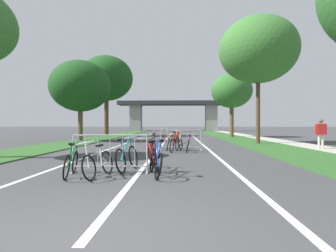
{
  "coord_description": "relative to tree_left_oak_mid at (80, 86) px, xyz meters",
  "views": [
    {
      "loc": [
        1.08,
        -2.84,
        1.33
      ],
      "look_at": [
        0.05,
        22.9,
        1.17
      ],
      "focal_mm": 28.83,
      "sensor_mm": 36.0,
      "label": 1
    }
  ],
  "objects": [
    {
      "name": "bicycle_red_0",
      "position": [
        7.55,
        -7.83,
        -3.94
      ],
      "size": [
        0.67,
        1.74,
        1.04
      ],
      "rotation": [
        0.0,
        0.0,
        -0.23
      ],
      "color": "black",
      "rests_on": "ground"
    },
    {
      "name": "tree_right_maple_mid",
      "position": [
        13.06,
        -2.53,
        1.99
      ],
      "size": [
        5.23,
        5.23,
        8.55
      ],
      "color": "#4C3823",
      "rests_on": "ground"
    },
    {
      "name": "bicycle_purple_6",
      "position": [
        8.19,
        -7.81,
        -3.97
      ],
      "size": [
        0.49,
        1.71,
        0.88
      ],
      "rotation": [
        0.0,
        0.0,
        -0.07
      ],
      "color": "black",
      "rests_on": "ground"
    },
    {
      "name": "bicycle_teal_2",
      "position": [
        6.26,
        -13.22,
        -3.95
      ],
      "size": [
        0.49,
        1.72,
        0.98
      ],
      "rotation": [
        0.0,
        0.0,
        -0.16
      ],
      "color": "black",
      "rests_on": "ground"
    },
    {
      "name": "bicycle_orange_11",
      "position": [
        6.62,
        -1.44,
        -3.94
      ],
      "size": [
        0.44,
        1.7,
        0.99
      ],
      "rotation": [
        0.0,
        0.0,
        0.03
      ],
      "color": "black",
      "rests_on": "ground"
    },
    {
      "name": "sidewalk_path_right",
      "position": [
        15.42,
        6.82,
        -4.29
      ],
      "size": [
        1.67,
        60.77,
        0.08
      ],
      "primitive_type": "cube",
      "color": "#ADA89E",
      "rests_on": "ground"
    },
    {
      "name": "lane_stripe_center",
      "position": [
        6.65,
        -0.46,
        -4.33
      ],
      "size": [
        0.14,
        35.16,
        0.01
      ],
      "primitive_type": "cube",
      "color": "silver",
      "rests_on": "ground"
    },
    {
      "name": "tree_left_pine_near",
      "position": [
        -0.25,
        8.55,
        2.06
      ],
      "size": [
        5.81,
        5.81,
        8.88
      ],
      "color": "#4C3823",
      "rests_on": "ground"
    },
    {
      "name": "bicycle_green_3",
      "position": [
        5.0,
        -14.13,
        -3.97
      ],
      "size": [
        0.51,
        1.58,
        0.92
      ],
      "rotation": [
        0.0,
        0.0,
        0.18
      ],
      "color": "black",
      "rests_on": "ground"
    },
    {
      "name": "bicycle_yellow_5",
      "position": [
        7.18,
        -6.9,
        -3.94
      ],
      "size": [
        0.53,
        1.79,
        0.99
      ],
      "rotation": [
        0.0,
        0.0,
        3.19
      ],
      "color": "black",
      "rests_on": "ground"
    },
    {
      "name": "ground_plane",
      "position": [
        6.65,
        -18.04,
        -4.33
      ],
      "size": [
        300.0,
        300.0,
        0.0
      ],
      "primitive_type": "plane",
      "color": "#3D3D3F"
    },
    {
      "name": "bicycle_black_4",
      "position": [
        6.37,
        -6.8,
        -3.95
      ],
      "size": [
        0.62,
        1.63,
        0.99
      ],
      "rotation": [
        0.0,
        0.0,
        3.34
      ],
      "color": "black",
      "rests_on": "ground"
    },
    {
      "name": "overpass_bridge",
      "position": [
        6.65,
        32.18,
        -0.19
      ],
      "size": [
        21.65,
        3.8,
        5.89
      ],
      "color": "#2D2D30",
      "rests_on": "ground"
    },
    {
      "name": "pedestrian_pushing_bike",
      "position": [
        15.05,
        -6.71,
        -3.35
      ],
      "size": [
        0.58,
        0.3,
        1.61
      ],
      "rotation": [
        0.0,
        0.0,
        -0.07
      ],
      "color": "beige",
      "rests_on": "ground"
    },
    {
      "name": "bicycle_white_8",
      "position": [
        5.71,
        -14.18,
        -3.97
      ],
      "size": [
        0.67,
        1.58,
        0.95
      ],
      "rotation": [
        0.0,
        0.0,
        2.96
      ],
      "color": "black",
      "rests_on": "ground"
    },
    {
      "name": "grass_verge_left",
      "position": [
        0.27,
        6.82,
        -4.3
      ],
      "size": [
        3.11,
        60.77,
        0.05
      ],
      "primitive_type": "cube",
      "color": "#2D5B26",
      "rests_on": "ground"
    },
    {
      "name": "bicycle_blue_7",
      "position": [
        7.14,
        -13.97,
        -3.96
      ],
      "size": [
        0.55,
        1.71,
        0.96
      ],
      "rotation": [
        0.0,
        0.0,
        0.23
      ],
      "color": "black",
      "rests_on": "ground"
    },
    {
      "name": "bicycle_orange_1",
      "position": [
        7.51,
        -1.61,
        -3.96
      ],
      "size": [
        0.48,
        1.7,
        0.98
      ],
      "rotation": [
        0.0,
        0.0,
        0.08
      ],
      "color": "black",
      "rests_on": "ground"
    },
    {
      "name": "lane_stripe_right_lane",
      "position": [
        9.31,
        -0.46,
        -4.33
      ],
      "size": [
        0.14,
        35.16,
        0.01
      ],
      "primitive_type": "cube",
      "color": "silver",
      "rests_on": "ground"
    },
    {
      "name": "tree_right_cypress_far",
      "position": [
        13.19,
        7.18,
        0.46
      ],
      "size": [
        4.2,
        4.2,
        6.6
      ],
      "color": "brown",
      "rests_on": "ground"
    },
    {
      "name": "crowd_barrier_second",
      "position": [
        7.84,
        -7.32,
        -3.82
      ],
      "size": [
        2.09,
        0.5,
        1.05
      ],
      "rotation": [
        0.0,
        0.0,
        -0.03
      ],
      "color": "#ADADB2",
      "rests_on": "ground"
    },
    {
      "name": "crowd_barrier_nearest",
      "position": [
        5.86,
        -13.6,
        -3.82
      ],
      "size": [
        2.1,
        0.54,
        1.05
      ],
      "rotation": [
        0.0,
        0.0,
        0.05
      ],
      "color": "#ADADB2",
      "rests_on": "ground"
    },
    {
      "name": "grass_verge_right",
      "position": [
        13.03,
        6.82,
        -4.3
      ],
      "size": [
        3.11,
        60.77,
        0.05
      ],
      "primitive_type": "cube",
      "color": "#2D5B26",
      "rests_on": "ground"
    },
    {
      "name": "bicycle_silver_9",
      "position": [
        7.83,
        -6.76,
        -3.98
      ],
      "size": [
        0.52,
        1.69,
        0.88
      ],
      "rotation": [
        0.0,
        0.0,
        -0.11
      ],
      "color": "black",
      "rests_on": "ground"
    },
    {
      "name": "tree_left_oak_mid",
      "position": [
        0.0,
        0.0,
        0.0
      ],
      "size": [
        4.71,
        4.71,
        6.34
      ],
      "color": "brown",
      "rests_on": "ground"
    },
    {
      "name": "crowd_barrier_third",
      "position": [
        5.93,
        -1.04,
        -3.82
      ],
      "size": [
        2.09,
        0.52,
        1.05
      ],
      "rotation": [
        0.0,
        0.0,
        -0.04
      ],
      "color": "#ADADB2",
      "rests_on": "ground"
    },
    {
      "name": "lane_stripe_left_lane",
      "position": [
        4.0,
        -0.46,
        -4.33
      ],
      "size": [
        0.14,
        35.16,
        0.01
      ],
      "primitive_type": "cube",
      "color": "silver",
      "rests_on": "ground"
    },
    {
      "name": "bicycle_red_10",
      "position": [
        7.0,
        -13.26,
        -3.97
      ],
      "size": [
        0.72,
        1.71,
        0.96
      ],
      "rotation": [
        0.0,
        0.0,
        0.23
      ],
      "color": "black",
      "rests_on": "ground"
    }
  ]
}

